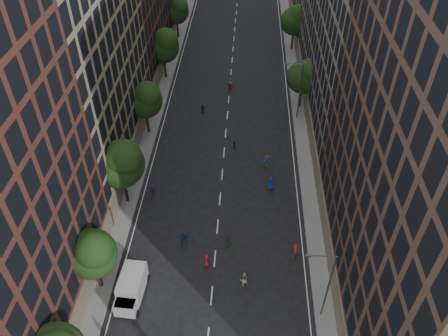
% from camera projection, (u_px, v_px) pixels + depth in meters
% --- Properties ---
extents(ground, '(240.00, 240.00, 0.00)m').
position_uv_depth(ground, '(226.00, 135.00, 63.21)').
color(ground, black).
rests_on(ground, ground).
extents(sidewalk_left, '(4.00, 105.00, 0.15)m').
position_uv_depth(sidewalk_left, '(153.00, 104.00, 69.28)').
color(sidewalk_left, slate).
rests_on(sidewalk_left, ground).
extents(sidewalk_right, '(4.00, 105.00, 0.15)m').
position_uv_depth(sidewalk_right, '(305.00, 108.00, 68.29)').
color(sidewalk_right, slate).
rests_on(sidewalk_right, ground).
extents(bldg_left_b, '(14.00, 26.00, 34.00)m').
position_uv_depth(bldg_left_b, '(55.00, 35.00, 49.03)').
color(bldg_left_b, '#8D7B5C').
rests_on(bldg_left_b, ground).
extents(bldg_right_b, '(14.00, 28.00, 33.00)m').
position_uv_depth(bldg_right_b, '(379.00, 15.00, 54.54)').
color(bldg_right_b, '#6A6358').
rests_on(bldg_right_b, ground).
extents(tree_left_1, '(4.80, 4.80, 8.21)m').
position_uv_depth(tree_left_1, '(92.00, 253.00, 40.39)').
color(tree_left_1, black).
rests_on(tree_left_1, ground).
extents(tree_left_2, '(5.60, 5.60, 9.45)m').
position_uv_depth(tree_left_2, '(121.00, 162.00, 48.84)').
color(tree_left_2, black).
rests_on(tree_left_2, ground).
extents(tree_left_3, '(5.00, 5.00, 8.58)m').
position_uv_depth(tree_left_3, '(145.00, 99.00, 59.72)').
color(tree_left_3, black).
rests_on(tree_left_3, ground).
extents(tree_left_4, '(5.40, 5.40, 9.08)m').
position_uv_depth(tree_left_4, '(164.00, 45.00, 71.53)').
color(tree_left_4, black).
rests_on(tree_left_4, ground).
extents(tree_left_5, '(4.80, 4.80, 8.33)m').
position_uv_depth(tree_left_5, '(177.00, 10.00, 83.82)').
color(tree_left_5, black).
rests_on(tree_left_5, ground).
extents(tree_right_a, '(5.00, 5.00, 8.39)m').
position_uv_depth(tree_right_a, '(305.00, 76.00, 64.91)').
color(tree_right_a, black).
rests_on(tree_right_a, ground).
extents(tree_right_b, '(5.20, 5.20, 8.83)m').
position_uv_depth(tree_right_b, '(296.00, 19.00, 79.70)').
color(tree_right_b, black).
rests_on(tree_right_b, ground).
extents(streetlamp_near, '(2.64, 0.22, 9.06)m').
position_uv_depth(streetlamp_near, '(327.00, 283.00, 38.37)').
color(streetlamp_near, '#595B60').
rests_on(streetlamp_near, ground).
extents(streetlamp_far, '(2.64, 0.22, 9.06)m').
position_uv_depth(streetlamp_far, '(299.00, 88.00, 63.12)').
color(streetlamp_far, '#595B60').
rests_on(streetlamp_far, ground).
extents(cargo_van, '(2.64, 5.11, 2.65)m').
position_uv_depth(cargo_van, '(131.00, 288.00, 42.36)').
color(cargo_van, silver).
rests_on(cargo_van, ground).
extents(skater_6, '(0.89, 0.67, 1.65)m').
position_uv_depth(skater_6, '(207.00, 261.00, 45.49)').
color(skater_6, maroon).
rests_on(skater_6, ground).
extents(skater_7, '(0.80, 0.66, 1.87)m').
position_uv_depth(skater_7, '(295.00, 250.00, 46.35)').
color(skater_7, '#A52A1B').
rests_on(skater_7, ground).
extents(skater_8, '(1.06, 0.94, 1.82)m').
position_uv_depth(skater_8, '(244.00, 280.00, 43.65)').
color(skater_8, beige).
rests_on(skater_8, ground).
extents(skater_9, '(1.20, 0.91, 1.64)m').
position_uv_depth(skater_9, '(132.00, 291.00, 42.79)').
color(skater_9, '#48494E').
rests_on(skater_9, ground).
extents(skater_10, '(1.00, 0.67, 1.58)m').
position_uv_depth(skater_10, '(228.00, 239.00, 47.66)').
color(skater_10, '#216E37').
rests_on(skater_10, ground).
extents(skater_11, '(1.59, 0.74, 1.65)m').
position_uv_depth(skater_11, '(184.00, 238.00, 47.74)').
color(skater_11, navy).
rests_on(skater_11, ground).
extents(skater_12, '(0.95, 0.68, 1.81)m').
position_uv_depth(skater_12, '(271.00, 184.00, 54.14)').
color(skater_12, '#1326A2').
rests_on(skater_12, ground).
extents(skater_13, '(0.70, 0.49, 1.82)m').
position_uv_depth(skater_13, '(153.00, 189.00, 53.50)').
color(skater_13, navy).
rests_on(skater_13, ground).
extents(skater_14, '(0.75, 0.60, 1.50)m').
position_uv_depth(skater_14, '(234.00, 145.00, 60.16)').
color(skater_14, '#133C9F').
rests_on(skater_14, ground).
extents(skater_15, '(1.10, 0.64, 1.70)m').
position_uv_depth(skater_15, '(267.00, 161.00, 57.52)').
color(skater_15, '#133DA0').
rests_on(skater_15, ground).
extents(skater_16, '(1.02, 0.71, 1.60)m').
position_uv_depth(skater_16, '(203.00, 109.00, 66.89)').
color(skater_16, '#131298').
rests_on(skater_16, ground).
extents(skater_17, '(1.45, 0.59, 1.52)m').
position_uv_depth(skater_17, '(230.00, 87.00, 71.71)').
color(skater_17, maroon).
rests_on(skater_17, ground).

